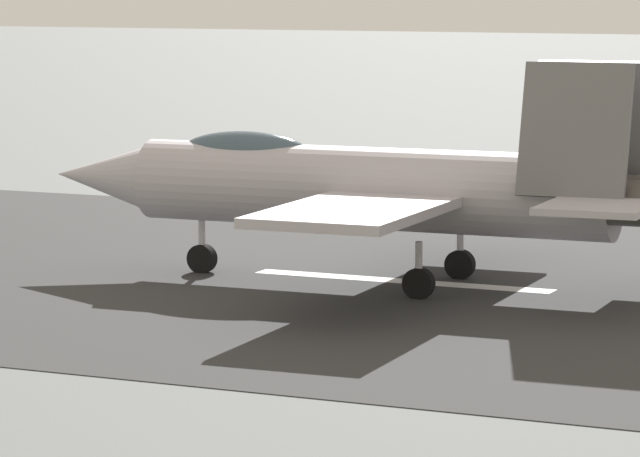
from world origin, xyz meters
TOP-DOWN VIEW (x-y plane):
  - ground_plane at (0.00, 0.00)m, footprint 400.00×400.00m
  - runway_strip at (-0.02, 0.00)m, footprint 240.00×26.00m
  - fighter_jet at (0.40, 0.66)m, footprint 16.74×13.54m
  - marker_cone_mid at (3.84, -13.33)m, footprint 0.44×0.44m

SIDE VIEW (x-z plane):
  - ground_plane at x=0.00m, z-range 0.00..0.00m
  - runway_strip at x=-0.02m, z-range 0.00..0.02m
  - marker_cone_mid at x=3.84m, z-range 0.00..0.55m
  - fighter_jet at x=0.40m, z-range -0.35..5.36m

